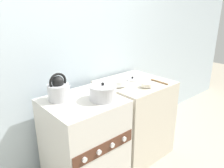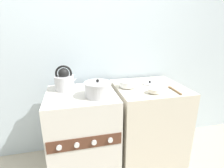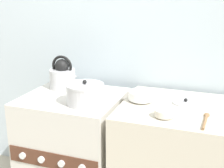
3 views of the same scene
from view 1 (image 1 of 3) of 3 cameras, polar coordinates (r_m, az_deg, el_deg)
name	(u,v)px [view 1 (image 1 of 3)]	position (r m, az deg, el deg)	size (l,w,h in m)	color
wall_back	(55,51)	(2.20, -14.70, 8.30)	(7.00, 0.06, 2.50)	silver
stove	(84,143)	(2.16, -7.28, -14.92)	(0.66, 0.64, 0.88)	beige
counter	(134,118)	(2.58, 5.71, -8.71)	(0.71, 0.68, 0.88)	beige
kettle	(59,90)	(1.96, -13.73, -1.48)	(0.23, 0.19, 0.25)	silver
cooking_pot	(103,92)	(1.92, -2.40, -2.21)	(0.24, 0.24, 0.16)	silver
enamel_bowl	(118,83)	(2.24, 1.56, 0.35)	(0.16, 0.16, 0.07)	white
small_ceramic_bowl	(146,85)	(2.24, 8.98, -0.25)	(0.11, 0.11, 0.05)	beige
loose_pot_lid	(132,79)	(2.48, 5.35, 1.35)	(0.17, 0.17, 0.03)	silver
wooden_spoon	(158,81)	(2.43, 11.89, 0.70)	(0.04, 0.23, 0.02)	olive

